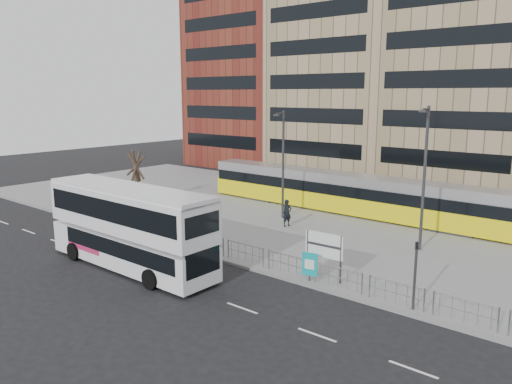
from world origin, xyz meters
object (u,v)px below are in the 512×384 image
Objects in this scene: station_sign at (324,247)px; ad_panel at (310,265)px; bare_tree at (135,148)px; pedestrian at (287,213)px; traffic_light_east at (416,267)px; tram at (348,193)px; lamp_post_west at (283,160)px; lamp_post_east at (424,174)px; traffic_light_west at (114,199)px; double_decker_bus at (129,225)px.

ad_panel is at bearing -122.78° from station_sign.
station_sign is at bearing -13.50° from bare_tree.
traffic_light_east is at bearing -103.54° from pedestrian.
pedestrian is (-1.28, -6.48, -0.60)m from tram.
station_sign is 10.55m from pedestrian.
lamp_post_west is 1.18× the size of bare_tree.
lamp_post_east reaches higher than station_sign.
traffic_light_west reaches higher than ad_panel.
ad_panel is 9.70m from lamp_post_east.
tram reaches higher than pedestrian.
bare_tree reaches higher than tram.
ad_panel is 0.22× the size of bare_tree.
ad_panel is at bearing -104.88° from lamp_post_east.
lamp_post_west reaches higher than double_decker_bus.
traffic_light_west reaches higher than pedestrian.
lamp_post_east reaches higher than pedestrian.
double_decker_bus is 17.31m from lamp_post_east.
lamp_post_east is (1.89, 7.93, 3.02)m from station_sign.
station_sign is 5.05m from traffic_light_east.
pedestrian is (-7.22, 7.95, 0.09)m from ad_panel.
ad_panel is 0.18× the size of lamp_post_west.
lamp_post_east is at bearing -5.85° from lamp_post_west.
bare_tree is (-22.50, 5.40, 3.08)m from station_sign.
traffic_light_west is at bearing -48.25° from bare_tree.
ad_panel is 0.48× the size of traffic_light_east.
bare_tree is at bearing 149.34° from ad_panel.
double_decker_bus is at bearing -131.18° from lamp_post_east.
lamp_post_east reaches higher than double_decker_bus.
tram reaches higher than traffic_light_west.
traffic_light_east is 28.29m from bare_tree.
station_sign is at bearing -103.41° from lamp_post_east.
traffic_light_east is 0.38× the size of lamp_post_west.
traffic_light_east is 0.36× the size of lamp_post_east.
ad_panel is (-0.40, -0.68, -0.83)m from station_sign.
traffic_light_east is at bearing -12.26° from bare_tree.
tram reaches higher than station_sign.
lamp_post_east is 1.27× the size of bare_tree.
traffic_light_west is 0.36× the size of lamp_post_east.
pedestrian is at bearing 129.22° from traffic_light_east.
tram is 18.28m from traffic_light_east.
double_decker_bus is at bearing -38.38° from bare_tree.
double_decker_bus is 5.89× the size of pedestrian.
station_sign is 0.28× the size of lamp_post_east.
lamp_post_east is at bearing 5.91° from bare_tree.
traffic_light_east is 9.47m from lamp_post_east.
station_sign is at bearing 27.74° from double_decker_bus.
pedestrian is at bearing -45.35° from lamp_post_west.
lamp_post_east reaches higher than traffic_light_west.
double_decker_bus is 3.69× the size of traffic_light_east.
tram is 18.47m from bare_tree.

